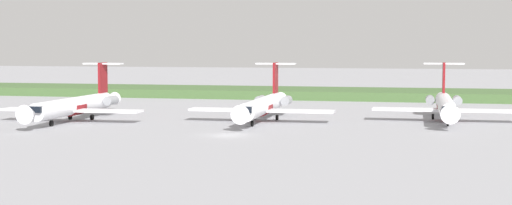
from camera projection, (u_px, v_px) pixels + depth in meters
name	position (u px, v px, depth m)	size (l,w,h in m)	color
ground_plane	(271.00, 114.00, 126.04)	(500.00, 500.00, 0.00)	#939399
grass_berm	(306.00, 93.00, 166.76)	(320.00, 20.00, 1.94)	#426033
regional_jet_second	(76.00, 105.00, 115.25)	(22.81, 31.00, 9.00)	white
regional_jet_third	(263.00, 105.00, 115.02)	(22.81, 31.00, 9.00)	white
regional_jet_fourth	(446.00, 105.00, 115.44)	(22.81, 31.00, 9.00)	white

